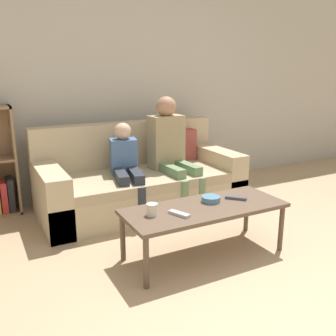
# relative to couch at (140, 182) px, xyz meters

# --- Properties ---
(ground_plane) EXTENTS (22.00, 22.00, 0.00)m
(ground_plane) POSITION_rel_couch_xyz_m (0.03, -2.09, -0.28)
(ground_plane) COLOR tan
(wall_back) EXTENTS (12.00, 0.06, 2.60)m
(wall_back) POSITION_rel_couch_xyz_m (0.03, 0.65, 1.02)
(wall_back) COLOR #B7B2A8
(wall_back) RESTS_ON ground_plane
(couch) EXTENTS (2.06, 0.96, 0.87)m
(couch) POSITION_rel_couch_xyz_m (0.00, 0.00, 0.00)
(couch) COLOR tan
(couch) RESTS_ON ground_plane
(coffee_table) EXTENTS (1.27, 0.51, 0.41)m
(coffee_table) POSITION_rel_couch_xyz_m (0.02, -1.23, 0.09)
(coffee_table) COLOR brown
(coffee_table) RESTS_ON ground_plane
(person_adult) EXTENTS (0.37, 0.67, 1.16)m
(person_adult) POSITION_rel_couch_xyz_m (0.32, -0.09, 0.38)
(person_adult) COLOR #66845B
(person_adult) RESTS_ON ground_plane
(person_child) EXTENTS (0.37, 0.69, 0.91)m
(person_child) POSITION_rel_couch_xyz_m (-0.20, -0.14, 0.24)
(person_child) COLOR #282D38
(person_child) RESTS_ON ground_plane
(cup_near) EXTENTS (0.08, 0.08, 0.09)m
(cup_near) POSITION_rel_couch_xyz_m (-0.42, -1.20, 0.18)
(cup_near) COLOR silver
(cup_near) RESTS_ON coffee_table
(tv_remote_0) EXTENTS (0.15, 0.16, 0.02)m
(tv_remote_0) POSITION_rel_couch_xyz_m (0.33, -1.21, 0.14)
(tv_remote_0) COLOR #47474C
(tv_remote_0) RESTS_ON coffee_table
(tv_remote_1) EXTENTS (0.11, 0.18, 0.02)m
(tv_remote_1) POSITION_rel_couch_xyz_m (-0.25, -1.29, 0.14)
(tv_remote_1) COLOR #B7B7BC
(tv_remote_1) RESTS_ON coffee_table
(snack_bowl) EXTENTS (0.15, 0.15, 0.05)m
(snack_bowl) POSITION_rel_couch_xyz_m (0.12, -1.16, 0.15)
(snack_bowl) COLOR teal
(snack_bowl) RESTS_ON coffee_table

